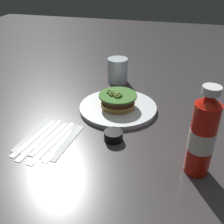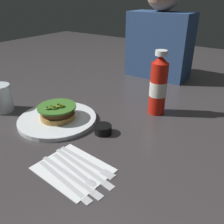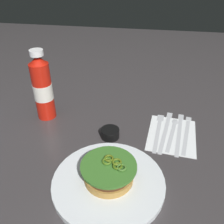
# 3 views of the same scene
# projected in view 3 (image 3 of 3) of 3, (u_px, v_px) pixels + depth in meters

# --- Properties ---
(ground_plane) EXTENTS (3.00, 3.00, 0.00)m
(ground_plane) POSITION_uv_depth(u_px,v_px,m) (74.00, 186.00, 0.58)
(ground_plane) COLOR #383435
(dinner_plate) EXTENTS (0.27, 0.27, 0.01)m
(dinner_plate) POSITION_uv_depth(u_px,v_px,m) (109.00, 182.00, 0.58)
(dinner_plate) COLOR white
(dinner_plate) RESTS_ON ground_plane
(burger_sandwich) EXTENTS (0.13, 0.13, 0.05)m
(burger_sandwich) POSITION_uv_depth(u_px,v_px,m) (109.00, 172.00, 0.56)
(burger_sandwich) COLOR #B2813D
(burger_sandwich) RESTS_ON dinner_plate
(ketchup_bottle) EXTENTS (0.06, 0.06, 0.23)m
(ketchup_bottle) POSITION_uv_depth(u_px,v_px,m) (43.00, 88.00, 0.77)
(ketchup_bottle) COLOR red
(ketchup_bottle) RESTS_ON ground_plane
(condiment_cup) EXTENTS (0.06, 0.06, 0.03)m
(condiment_cup) POSITION_uv_depth(u_px,v_px,m) (110.00, 133.00, 0.73)
(condiment_cup) COLOR black
(condiment_cup) RESTS_ON ground_plane
(napkin) EXTENTS (0.19, 0.16, 0.00)m
(napkin) POSITION_uv_depth(u_px,v_px,m) (172.00, 135.00, 0.74)
(napkin) COLOR white
(napkin) RESTS_ON ground_plane
(steak_knife) EXTENTS (0.20, 0.05, 0.00)m
(steak_knife) POSITION_uv_depth(u_px,v_px,m) (187.00, 131.00, 0.75)
(steak_knife) COLOR silver
(steak_knife) RESTS_ON napkin
(table_knife) EXTENTS (0.22, 0.04, 0.00)m
(table_knife) POSITION_uv_depth(u_px,v_px,m) (180.00, 130.00, 0.76)
(table_knife) COLOR silver
(table_knife) RESTS_ON napkin
(spoon_utensil) EXTENTS (0.18, 0.05, 0.00)m
(spoon_utensil) POSITION_uv_depth(u_px,v_px,m) (173.00, 129.00, 0.76)
(spoon_utensil) COLOR silver
(spoon_utensil) RESTS_ON napkin
(butter_knife) EXTENTS (0.22, 0.05, 0.00)m
(butter_knife) POSITION_uv_depth(u_px,v_px,m) (166.00, 128.00, 0.77)
(butter_knife) COLOR silver
(butter_knife) RESTS_ON napkin
(fork_utensil) EXTENTS (0.20, 0.04, 0.00)m
(fork_utensil) POSITION_uv_depth(u_px,v_px,m) (159.00, 128.00, 0.76)
(fork_utensil) COLOR silver
(fork_utensil) RESTS_ON napkin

